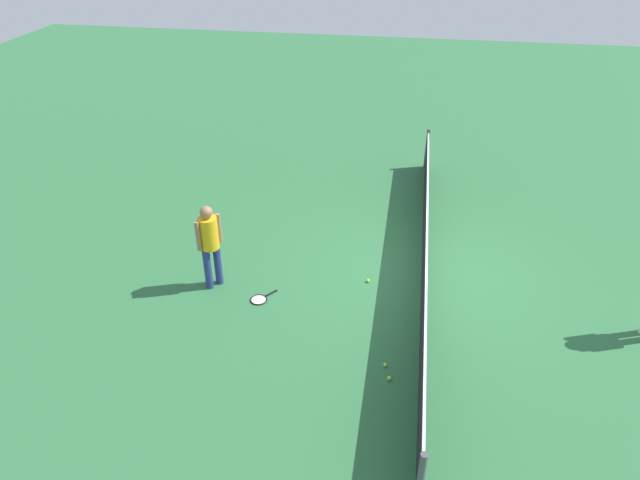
% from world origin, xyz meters
% --- Properties ---
extents(ground_plane, '(40.00, 40.00, 0.00)m').
position_xyz_m(ground_plane, '(0.00, 0.00, 0.00)').
color(ground_plane, '#2D6B3D').
extents(court_net, '(10.09, 0.09, 1.07)m').
position_xyz_m(court_net, '(0.00, 0.00, 0.50)').
color(court_net, '#4C4C51').
rests_on(court_net, ground_plane).
extents(player_near_side, '(0.48, 0.48, 1.70)m').
position_xyz_m(player_near_side, '(1.01, -3.89, 1.01)').
color(player_near_side, navy).
rests_on(player_near_side, ground_plane).
extents(tennis_racket_near_player, '(0.56, 0.50, 0.03)m').
position_xyz_m(tennis_racket_near_player, '(1.30, -2.93, 0.01)').
color(tennis_racket_near_player, black).
rests_on(tennis_racket_near_player, ground_plane).
extents(tennis_ball_near_player, '(0.07, 0.07, 0.07)m').
position_xyz_m(tennis_ball_near_player, '(2.62, -0.54, 0.03)').
color(tennis_ball_near_player, '#C6E033').
rests_on(tennis_ball_near_player, ground_plane).
extents(tennis_ball_by_net, '(0.07, 0.07, 0.07)m').
position_xyz_m(tennis_ball_by_net, '(0.44, -1.02, 0.03)').
color(tennis_ball_by_net, '#C6E033').
rests_on(tennis_ball_by_net, ground_plane).
extents(tennis_ball_midcourt, '(0.07, 0.07, 0.07)m').
position_xyz_m(tennis_ball_midcourt, '(2.90, -0.46, 0.03)').
color(tennis_ball_midcourt, '#C6E033').
rests_on(tennis_ball_midcourt, ground_plane).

